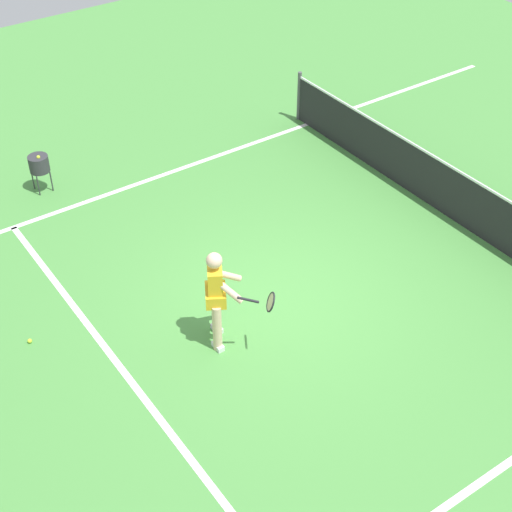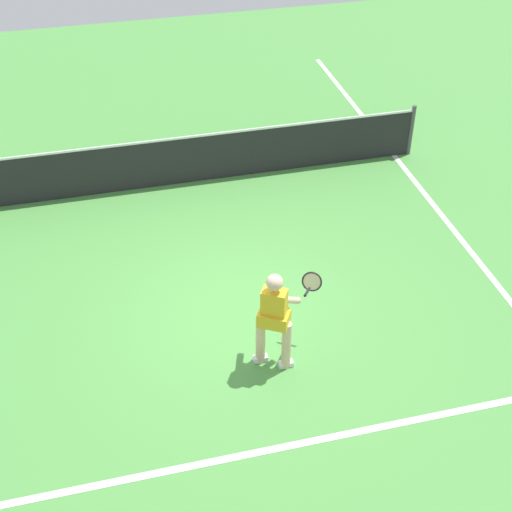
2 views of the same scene
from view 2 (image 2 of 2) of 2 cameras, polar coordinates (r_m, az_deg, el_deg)
The scene contains 5 objects.
ground_plane at distance 10.90m, azimuth -1.38°, elevation -4.28°, with size 25.24×25.24×0.00m, color #4C9342.
service_line_marking at distance 9.20m, azimuth 2.32°, elevation -14.66°, with size 8.09×0.10×0.01m, color white.
sideline_right_marking at distance 12.21m, azimuth 17.46°, elevation -0.99°, with size 0.10×17.41×0.01m, color white.
court_net at distance 13.62m, azimuth -4.98°, elevation 7.58°, with size 8.77×0.08×1.04m.
tennis_player at distance 9.55m, azimuth 1.51°, elevation -4.72°, with size 1.06×0.80×1.55m.
Camera 2 is at (-1.71, -7.93, 7.28)m, focal length 51.18 mm.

